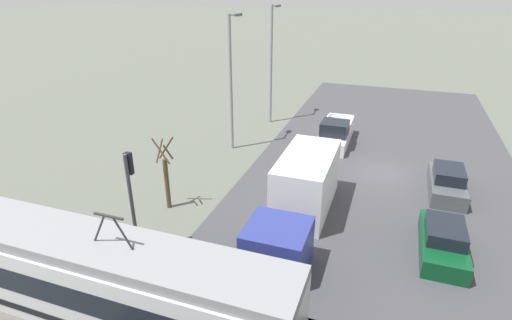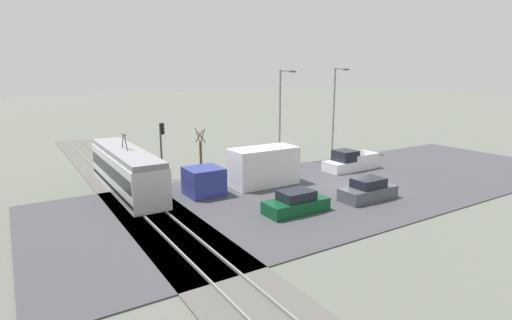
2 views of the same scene
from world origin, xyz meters
The scene contains 12 objects.
ground_plane centered at (0.00, 0.00, 0.00)m, with size 320.00×320.00×0.00m, color #60665B.
road_surface centered at (0.00, 0.00, 0.04)m, with size 16.37×46.16×0.08m.
rail_bed centered at (0.00, 15.24, 0.05)m, with size 71.35×4.40×0.22m.
light_rail_tram centered at (7.96, 15.24, 1.63)m, with size 12.63×2.57×4.33m.
box_truck centered at (3.68, 6.77, 1.47)m, with size 2.57×9.25×3.02m.
pickup_truck centered at (3.68, -4.14, 0.79)m, with size 2.05×5.42×1.89m.
sedan_car_0 centered at (-3.51, 1.32, 0.72)m, with size 1.81×4.28×1.55m.
sedan_car_1 centered at (-2.93, 7.32, 0.68)m, with size 1.85×4.29×1.45m.
traffic_light_pole centered at (9.81, 11.72, 3.16)m, with size 0.28×0.47×4.83m.
street_tree centered at (10.60, 7.85, 1.83)m, with size 0.96×0.80×4.02m.
street_lamp_near_crossing centered at (9.78, -7.70, 5.37)m, with size 0.36×1.95×9.46m.
street_lamp_mid_block centered at (10.58, -1.15, 5.26)m, with size 0.36×1.95×9.24m.
Camera 2 is at (-22.35, 22.58, 8.89)m, focal length 28.00 mm.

